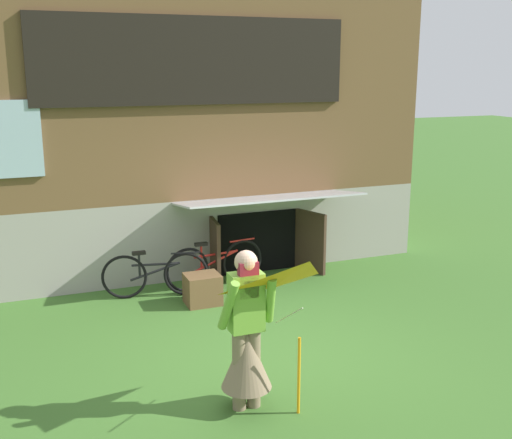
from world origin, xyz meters
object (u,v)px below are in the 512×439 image
object	(u,v)px
person	(246,343)
bicycle_red	(215,264)
bicycle_black	(155,275)
kite	(309,303)
wooden_crate	(203,289)

from	to	relation	value
person	bicycle_red	bearing A→B (deg)	74.32
person	bicycle_black	distance (m)	3.55
person	kite	distance (m)	0.91
bicycle_red	bicycle_black	world-z (taller)	bicycle_red
bicycle_black	wooden_crate	bearing A→B (deg)	-30.21
person	bicycle_black	bearing A→B (deg)	89.84
person	kite	xyz separation A→B (m)	(0.41, -0.57, 0.58)
kite	bicycle_black	world-z (taller)	kite
bicycle_black	person	bearing A→B (deg)	-75.12
kite	bicycle_red	size ratio (longest dim) A/B	0.93
kite	bicycle_black	distance (m)	4.24
bicycle_black	wooden_crate	size ratio (longest dim) A/B	3.13
person	wooden_crate	xyz separation A→B (m)	(0.43, 2.99, -0.49)
person	kite	world-z (taller)	person
bicycle_red	wooden_crate	xyz separation A→B (m)	(-0.41, -0.64, -0.15)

